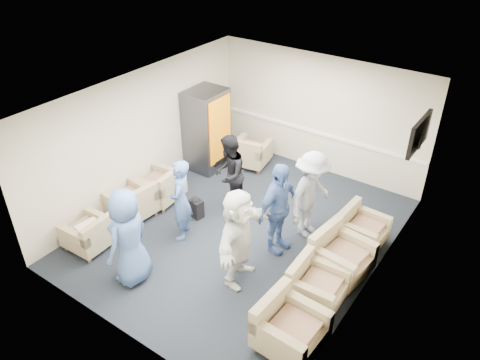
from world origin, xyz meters
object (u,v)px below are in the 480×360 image
Objects in this scene: armchair_right_midfar at (339,256)px; person_front_right at (239,237)px; person_mid_left at (181,200)px; person_front_left at (128,237)px; person_mid_right at (278,209)px; armchair_left_mid at (133,204)px; armchair_right_near at (287,328)px; armchair_left_far at (162,187)px; vending_machine at (207,130)px; armchair_right_midnear at (314,286)px; person_back_left at (229,174)px; person_back_right at (311,195)px; armchair_corner at (250,154)px; armchair_left_near at (91,235)px; armchair_right_far at (360,229)px.

armchair_right_midfar is 0.56× the size of person_front_right.
person_front_left is at bearing -26.43° from person_mid_left.
person_mid_right reaches higher than person_front_left.
armchair_left_mid is 4.17m from armchair_right_near.
vending_machine reaches higher than armchair_left_far.
person_front_right is at bearing 99.47° from armchair_right_midnear.
vending_machine is 1.82m from person_back_left.
armchair_right_midfar is 1.77m from person_front_right.
person_front_left reaches higher than armchair_right_midnear.
armchair_right_midfar is (4.01, 0.88, 0.02)m from armchair_left_mid.
armchair_corner is at bearing 62.23° from person_back_right.
person_back_left is at bearing 109.89° from armchair_left_far.
person_back_left is at bearing 139.69° from armchair_left_mid.
armchair_left_near is 3.63m from vending_machine.
armchair_left_mid is 3.49m from person_back_right.
armchair_corner is (-3.27, 2.16, -0.02)m from armchair_right_midfar.
armchair_right_midfar reaches higher than armchair_left_near.
armchair_right_midnear is 0.47× the size of person_front_left.
person_mid_left is at bearing 101.55° from armchair_left_mid.
armchair_left_mid is at bearing 109.49° from armchair_right_midfar.
vending_machine is 3.85m from person_front_right.
person_front_right is at bearing 110.74° from armchair_corner.
armchair_right_midfar reaches higher than armchair_right_near.
armchair_right_midfar is at bearing 4.44° from armchair_right_near.
vending_machine is at bearing -166.96° from person_front_left.
person_back_right reaches higher than armchair_right_near.
armchair_left_near is 0.45× the size of person_front_left.
armchair_right_midnear is 2.95m from person_back_left.
person_back_left reaches higher than armchair_left_far.
armchair_right_midfar is 0.59× the size of person_back_left.
armchair_right_midnear is at bearing -177.43° from armchair_right_far.
person_back_left is 0.94× the size of person_front_right.
armchair_right_midfar is 3.50m from person_front_left.
vending_machine is 1.18× the size of person_mid_left.
armchair_right_near is 0.96× the size of armchair_corner.
armchair_left_mid reaches higher than armchair_right_far.
armchair_corner is 0.54× the size of person_back_right.
person_back_right is (1.70, 0.20, 0.05)m from person_back_left.
armchair_right_midfar reaches higher than armchair_left_mid.
armchair_right_near is 2.22m from person_mid_right.
person_back_right is at bearing -16.23° from vending_machine.
person_front_right is at bearing 106.98° from armchair_left_near.
person_back_left is 0.95× the size of person_back_right.
person_front_right is (1.45, 1.01, -0.00)m from person_front_left.
person_front_right reaches higher than armchair_right_midnear.
armchair_right_midfar is 0.96m from armchair_right_far.
armchair_right_near is 1.63m from person_front_right.
person_mid_left is 2.37m from person_back_right.
person_front_right is at bearing 150.84° from armchair_right_far.
armchair_corner is 0.59× the size of person_mid_left.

